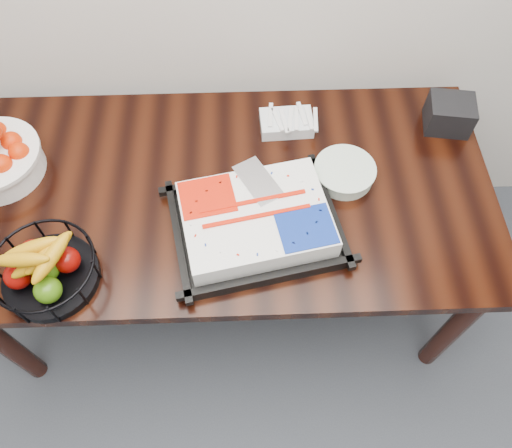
{
  "coord_description": "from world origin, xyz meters",
  "views": [
    {
      "loc": [
        0.07,
        1.03,
        2.11
      ],
      "look_at": [
        0.1,
        1.81,
        0.83
      ],
      "focal_mm": 35.0,
      "sensor_mm": 36.0,
      "label": 1
    }
  ],
  "objects_px": {
    "table": "(226,203)",
    "napkin_box": "(449,114)",
    "fruit_basket": "(46,269)",
    "cake_tray": "(256,221)",
    "plate_stack": "(344,173)"
  },
  "relations": [
    {
      "from": "table",
      "to": "napkin_box",
      "type": "xyz_separation_m",
      "value": [
        0.8,
        0.26,
        0.14
      ]
    },
    {
      "from": "table",
      "to": "fruit_basket",
      "type": "bearing_deg",
      "value": -148.4
    },
    {
      "from": "table",
      "to": "cake_tray",
      "type": "bearing_deg",
      "value": -58.36
    },
    {
      "from": "fruit_basket",
      "to": "plate_stack",
      "type": "bearing_deg",
      "value": 20.83
    },
    {
      "from": "fruit_basket",
      "to": "plate_stack",
      "type": "relative_size",
      "value": 1.46
    },
    {
      "from": "plate_stack",
      "to": "napkin_box",
      "type": "xyz_separation_m",
      "value": [
        0.4,
        0.22,
        0.03
      ]
    },
    {
      "from": "plate_stack",
      "to": "napkin_box",
      "type": "bearing_deg",
      "value": 29.3
    },
    {
      "from": "cake_tray",
      "to": "napkin_box",
      "type": "height_order",
      "value": "napkin_box"
    },
    {
      "from": "fruit_basket",
      "to": "napkin_box",
      "type": "relative_size",
      "value": 1.94
    },
    {
      "from": "cake_tray",
      "to": "fruit_basket",
      "type": "xyz_separation_m",
      "value": [
        -0.61,
        -0.15,
        0.02
      ]
    },
    {
      "from": "table",
      "to": "plate_stack",
      "type": "xyz_separation_m",
      "value": [
        0.4,
        0.03,
        0.11
      ]
    },
    {
      "from": "cake_tray",
      "to": "table",
      "type": "bearing_deg",
      "value": 121.64
    },
    {
      "from": "napkin_box",
      "to": "plate_stack",
      "type": "bearing_deg",
      "value": -150.7
    },
    {
      "from": "napkin_box",
      "to": "fruit_basket",
      "type": "bearing_deg",
      "value": -156.48
    },
    {
      "from": "table",
      "to": "cake_tray",
      "type": "relative_size",
      "value": 3.14
    }
  ]
}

